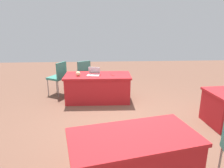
% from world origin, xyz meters
% --- Properties ---
extents(ground_plane, '(14.40, 14.40, 0.00)m').
position_xyz_m(ground_plane, '(0.00, 0.00, 0.00)').
color(ground_plane, brown).
extents(table_foreground, '(1.77, 0.87, 0.73)m').
position_xyz_m(table_foreground, '(0.50, -1.44, 0.36)').
color(table_foreground, '#AD1E23').
rests_on(table_foreground, ground).
extents(table_mid_left, '(1.78, 1.19, 0.73)m').
position_xyz_m(table_mid_left, '(0.02, 1.70, 0.36)').
color(table_mid_left, '#AD1E23').
rests_on(table_mid_left, ground).
extents(chair_near_front, '(0.60, 0.60, 0.96)m').
position_xyz_m(chair_near_front, '(0.97, -2.26, 0.56)').
color(chair_near_front, '#9E9993').
rests_on(chair_near_front, ground).
extents(chair_tucked_right, '(0.60, 0.60, 0.97)m').
position_xyz_m(chair_tucked_right, '(1.65, -2.02, 0.57)').
color(chair_tucked_right, '#9E9993').
rests_on(chair_tucked_right, ground).
extents(laptop_silver, '(0.37, 0.35, 0.21)m').
position_xyz_m(laptop_silver, '(0.61, -1.40, 0.76)').
color(laptop_silver, silver).
rests_on(laptop_silver, table_foreground).
extents(yarn_ball, '(0.12, 0.12, 0.12)m').
position_xyz_m(yarn_ball, '(1.01, -1.35, 0.79)').
color(yarn_ball, beige).
rests_on(yarn_ball, table_foreground).
extents(scissors_red, '(0.09, 0.18, 0.01)m').
position_xyz_m(scissors_red, '(0.11, -1.38, 0.73)').
color(scissors_red, red).
rests_on(scissors_red, table_foreground).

